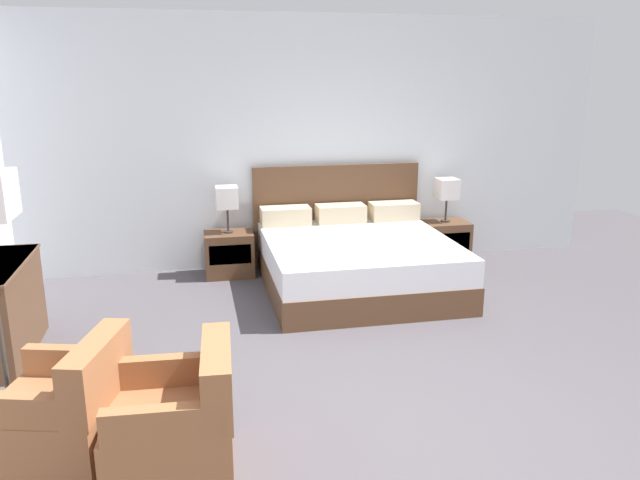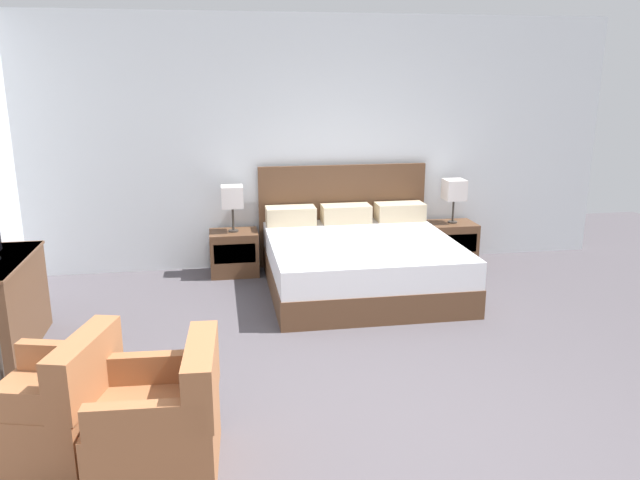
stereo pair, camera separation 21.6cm
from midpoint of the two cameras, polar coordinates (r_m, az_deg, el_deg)
The scene contains 9 objects.
ground_plane at distance 4.02m, azimuth 7.65°, elevation -18.33°, with size 11.53×11.53×0.00m, color #4C474C.
wall_back at distance 7.19m, azimuth -1.06°, elevation 8.79°, with size 7.33×0.06×2.84m, color silver.
bed at distance 6.54m, azimuth 4.58°, elevation -1.86°, with size 1.96×1.98×1.18m.
nightstand_left at distance 7.05m, azimuth -6.98°, elevation -1.17°, with size 0.53×0.42×0.49m.
nightstand_right at distance 7.59m, azimuth 12.72°, elevation -0.26°, with size 0.53×0.42×0.49m.
table_lamp_left at distance 6.90m, azimuth -7.14°, elevation 3.88°, with size 0.24×0.24×0.51m.
table_lamp_right at distance 7.45m, azimuth 12.99°, elevation 4.44°, with size 0.24×0.24×0.51m.
armchair_by_window at distance 4.06m, azimuth -21.79°, elevation -14.32°, with size 0.84×0.84×0.76m.
armchair_companion at distance 3.75m, azimuth -12.45°, elevation -16.10°, with size 0.72×0.72×0.76m.
Camera 2 is at (-0.94, -3.21, 2.20)m, focal length 35.00 mm.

